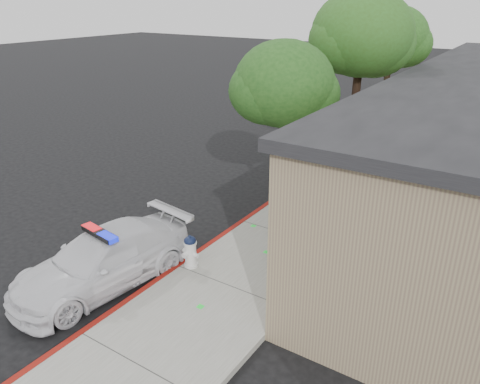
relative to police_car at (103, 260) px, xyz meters
name	(u,v)px	position (x,y,z in m)	size (l,w,h in m)	color
ground	(176,270)	(1.02, 1.38, -0.66)	(120.00, 120.00, 0.00)	black
sidewalk	(288,236)	(2.62, 4.38, -0.59)	(3.20, 60.00, 0.15)	gray
red_curb	(242,223)	(1.08, 4.38, -0.58)	(0.14, 60.00, 0.16)	maroon
police_car	(103,260)	(0.00, 0.00, 0.00)	(2.47, 4.74, 1.43)	silver
fire_hydrant	(190,251)	(1.37, 1.56, -0.08)	(0.49, 0.42, 0.85)	white
street_tree_near	(284,88)	(1.78, 5.43, 3.38)	(2.92, 2.85, 5.21)	black
street_tree_mid	(362,38)	(2.30, 9.95, 4.43)	(3.43, 3.56, 6.55)	black
street_tree_far	(392,40)	(1.76, 15.50, 3.96)	(3.30, 3.14, 5.94)	black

